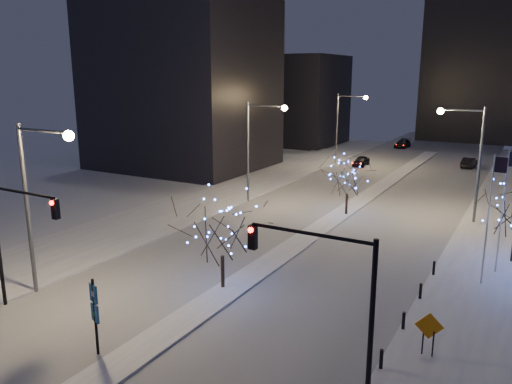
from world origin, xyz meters
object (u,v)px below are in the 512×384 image
Objects in this scene: wayfinding_sign at (95,309)px; holiday_tree_median_near at (222,226)px; street_lamp_w_far at (344,119)px; car_near at (361,161)px; holiday_tree_median_far at (348,176)px; traffic_signal_east at (332,289)px; car_mid at (469,163)px; construction_sign at (429,330)px; street_lamp_w_mid at (257,138)px; car_far at (403,144)px; traffic_signal_west at (14,228)px; street_lamp_w_near at (37,187)px; street_lamp_east at (469,149)px.

holiday_tree_median_near is at bearing 101.09° from wayfinding_sign.
car_near is (2.64, 0.25, -5.81)m from street_lamp_w_far.
holiday_tree_median_far is at bearing -69.39° from street_lamp_w_far.
wayfinding_sign is at bearing -94.23° from holiday_tree_median_far.
holiday_tree_median_near reaches higher than holiday_tree_median_far.
traffic_signal_east is 1.67× the size of car_mid.
street_lamp_w_far reaches higher than car_mid.
street_lamp_w_far is 45.07m from holiday_tree_median_near.
holiday_tree_median_near is at bearing 161.43° from construction_sign.
street_lamp_w_mid reaches higher than car_far.
street_lamp_w_far is at bearing 90.55° from traffic_signal_west.
street_lamp_w_near is 26.78m from holiday_tree_median_far.
wayfinding_sign is (-10.51, -2.09, -2.47)m from traffic_signal_east.
traffic_signal_west is 1.42× the size of car_far.
traffic_signal_east is (17.38, 1.00, 0.00)m from traffic_signal_west.
holiday_tree_median_far is at bearing 87.00° from holiday_tree_median_near.
car_far is 74.67m from wayfinding_sign.
holiday_tree_median_near is (8.44, -44.20, -2.54)m from street_lamp_w_far.
street_lamp_w_near is 1.77× the size of holiday_tree_median_far.
construction_sign reaches higher than car_near.
traffic_signal_east is at bearing -3.21° from street_lamp_w_near.
holiday_tree_median_near is 3.04× the size of construction_sign.
street_lamp_w_near is at bearing 103.96° from traffic_signal_west.
construction_sign is at bearing 11.15° from street_lamp_w_near.
holiday_tree_median_near is 1.13× the size of holiday_tree_median_far.
holiday_tree_median_far is (1.00, 19.10, -0.30)m from holiday_tree_median_near.
traffic_signal_east is at bearing 3.29° from traffic_signal_west.
holiday_tree_median_near is at bearing -79.19° from street_lamp_w_far.
construction_sign is at bearing -61.65° from holiday_tree_median_far.
wayfinding_sign is 1.78× the size of construction_sign.
car_far is (2.85, 73.46, -4.05)m from traffic_signal_west.
street_lamp_east is 46.55m from car_far.
holiday_tree_median_far is at bearing 83.16° from car_mid.
car_mid is at bearing 91.80° from traffic_signal_east.
holiday_tree_median_far is at bearing 103.72° from wayfinding_sign.
holiday_tree_median_near is (-7.63, -50.79, 3.27)m from car_mid.
wayfinding_sign is (-1.07, -8.89, -1.67)m from holiday_tree_median_near.
street_lamp_w_mid is at bearing -171.04° from street_lamp_east.
traffic_signal_west is at bearing -135.49° from holiday_tree_median_near.
holiday_tree_median_far is at bearing 108.04° from traffic_signal_east.
street_lamp_east reaches higher than construction_sign.
car_mid is at bearing 78.18° from holiday_tree_median_far.
traffic_signal_west is at bearing -89.45° from street_lamp_w_far.
wayfinding_sign is 15.14m from construction_sign.
traffic_signal_east reaches higher than holiday_tree_median_far.
traffic_signal_west is 73.62m from car_far.
street_lamp_w_mid is 1.43× the size of traffic_signal_east.
street_lamp_w_far reaches higher than car_near.
street_lamp_east is (19.02, -22.00, -0.05)m from street_lamp_w_far.
traffic_signal_west reaches higher than car_mid.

